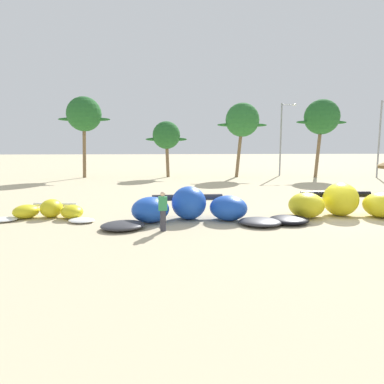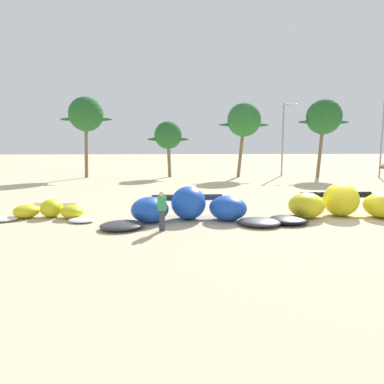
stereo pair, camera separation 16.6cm
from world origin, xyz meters
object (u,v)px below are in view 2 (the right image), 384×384
Objects in this scene: kite_left at (189,208)px; palm_left at (168,136)px; person_near_kites at (162,211)px; palm_leftmost at (86,115)px; kite_left_of_center at (345,205)px; kite_far_left at (49,211)px; palm_center_left at (324,117)px; lamppost_west_center at (384,135)px; palm_left_of_gap at (244,120)px; lamppost_west at (284,135)px.

palm_left is (-1.03, 22.81, 3.97)m from kite_left.
palm_leftmost is at bearing 109.37° from person_near_kites.
kite_left_of_center is at bearing 1.92° from kite_left.
kite_left_of_center is (14.18, -0.82, 0.29)m from kite_far_left.
kite_left_of_center reaches higher than kite_left.
person_near_kites is 29.13m from palm_center_left.
palm_center_left is (16.82, -1.63, 1.94)m from palm_left.
lamppost_west_center is at bearing -4.13° from palm_leftmost.
lamppost_west_center is (14.85, -1.85, -1.56)m from palm_left_of_gap.
palm_left_of_gap is at bearing -164.66° from lamppost_west.
kite_left is 24.08m from palm_left_of_gap.
palm_left_of_gap is at bearing 90.55° from kite_left_of_center.
palm_leftmost is 25.66m from palm_center_left.
palm_center_left reaches higher than lamppost_west.
palm_left reaches higher than kite_left_of_center.
palm_left_of_gap is at bearing -1.54° from palm_leftmost.
kite_far_left is at bearing -104.55° from palm_left.
person_near_kites is at bearing -118.04° from lamppost_west.
lamppost_west is 1.00× the size of lamppost_west_center.
kite_far_left is at bearing 176.67° from kite_left_of_center.
kite_far_left is at bearing -123.42° from palm_left_of_gap.
palm_left_of_gap is 0.98× the size of lamppost_west.
person_near_kites is 24.87m from palm_left.
palm_leftmost is at bearing -177.63° from lamppost_west.
palm_center_left reaches higher than lamppost_west_center.
kite_far_left is 6.18m from person_near_kites.
palm_left is 13.37m from lamppost_west.
lamppost_west_center is at bearing 54.00° from kite_left_of_center.
palm_left is (-8.54, 22.56, 3.94)m from kite_left_of_center.
kite_left is 1.01× the size of palm_left_of_gap.
kite_far_left is 0.62× the size of kite_left_of_center.
palm_left reaches higher than kite_left.
kite_left_of_center is 22.69m from palm_left_of_gap.
person_near_kites is 0.19× the size of palm_center_left.
person_near_kites is 0.20× the size of lamppost_west.
palm_left_of_gap is (7.29, 22.24, 5.63)m from kite_left.
person_near_kites is at bearing -109.51° from palm_left_of_gap.
palm_left is 0.76× the size of palm_left_of_gap.
palm_left is at bearing 176.12° from palm_left_of_gap.
palm_center_left is (8.50, -1.07, 0.28)m from palm_left_of_gap.
kite_left is at bearing -66.60° from palm_leftmost.
kite_left is 0.99× the size of lamppost_west.
kite_far_left is at bearing -138.18° from palm_center_left.
palm_leftmost is (-17.33, 22.45, 6.14)m from kite_left_of_center.
palm_center_left is 6.66m from lamppost_west_center.
palm_left_of_gap is at bearing 71.85° from kite_left.
lamppost_west_center is at bearing -18.16° from lamppost_west.
palm_leftmost is 32.12m from lamppost_west_center.
kite_left is at bearing -87.41° from palm_left.
palm_left_of_gap reaches higher than kite_left_of_center.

